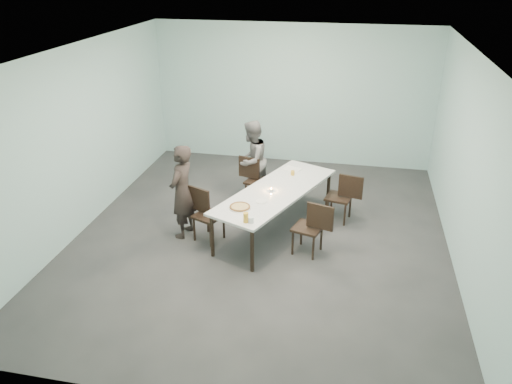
% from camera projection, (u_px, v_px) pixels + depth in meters
% --- Properties ---
extents(ground, '(7.00, 7.00, 0.00)m').
position_uv_depth(ground, '(261.00, 236.00, 8.28)').
color(ground, '#333335').
rests_on(ground, ground).
extents(room_shell, '(6.02, 7.02, 3.01)m').
position_uv_depth(room_shell, '(261.00, 119.00, 7.41)').
color(room_shell, '#A8D2D3').
rests_on(room_shell, ground).
extents(table, '(1.82, 2.75, 0.75)m').
position_uv_depth(table, '(276.00, 193.00, 8.17)').
color(table, white).
rests_on(table, ground).
extents(chair_near_left, '(0.65, 0.55, 0.87)m').
position_uv_depth(chair_near_left, '(205.00, 211.00, 8.03)').
color(chair_near_left, black).
rests_on(chair_near_left, ground).
extents(chair_far_left, '(0.65, 0.52, 0.87)m').
position_uv_depth(chair_far_left, '(254.00, 177.00, 9.25)').
color(chair_far_left, black).
rests_on(chair_far_left, ground).
extents(chair_near_right, '(0.65, 0.52, 0.87)m').
position_uv_depth(chair_near_right, '(313.00, 225.00, 7.60)').
color(chair_near_right, black).
rests_on(chair_near_right, ground).
extents(chair_far_right, '(0.65, 0.51, 0.87)m').
position_uv_depth(chair_far_right, '(344.00, 194.00, 8.57)').
color(chair_far_right, black).
rests_on(chair_far_right, ground).
extents(diner_near, '(0.46, 0.62, 1.57)m').
position_uv_depth(diner_near, '(182.00, 192.00, 8.01)').
color(diner_near, black).
rests_on(diner_near, ground).
extents(diner_far, '(0.75, 0.86, 1.51)m').
position_uv_depth(diner_far, '(252.00, 160.00, 9.31)').
color(diner_far, slate).
rests_on(diner_far, ground).
extents(pizza, '(0.34, 0.34, 0.04)m').
position_uv_depth(pizza, '(240.00, 207.00, 7.56)').
color(pizza, white).
rests_on(pizza, table).
extents(side_plate, '(0.18, 0.18, 0.01)m').
position_uv_depth(side_plate, '(261.00, 201.00, 7.76)').
color(side_plate, white).
rests_on(side_plate, table).
extents(beer_glass, '(0.08, 0.08, 0.15)m').
position_uv_depth(beer_glass, '(246.00, 218.00, 7.13)').
color(beer_glass, gold).
rests_on(beer_glass, table).
extents(water_tumbler, '(0.08, 0.08, 0.09)m').
position_uv_depth(water_tumbler, '(251.00, 220.00, 7.13)').
color(water_tumbler, silver).
rests_on(water_tumbler, table).
extents(tealight, '(0.06, 0.06, 0.05)m').
position_uv_depth(tealight, '(271.00, 190.00, 8.10)').
color(tealight, silver).
rests_on(tealight, table).
extents(amber_tumbler, '(0.07, 0.07, 0.08)m').
position_uv_depth(amber_tumbler, '(293.00, 173.00, 8.69)').
color(amber_tumbler, gold).
rests_on(amber_tumbler, table).
extents(menu, '(0.36, 0.32, 0.01)m').
position_uv_depth(menu, '(292.00, 169.00, 8.94)').
color(menu, silver).
rests_on(menu, table).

